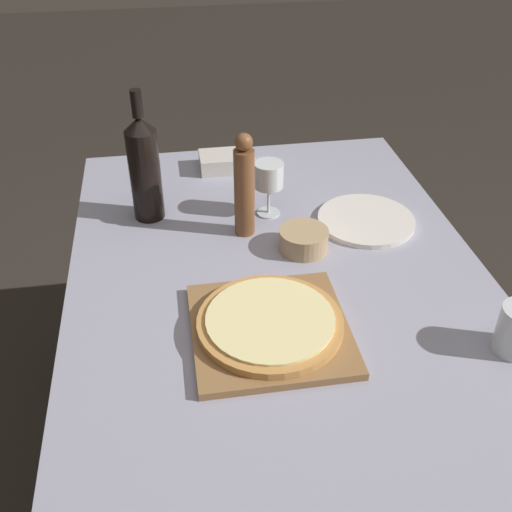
{
  "coord_description": "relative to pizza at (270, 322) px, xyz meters",
  "views": [
    {
      "loc": [
        -0.23,
        -1.0,
        1.62
      ],
      "look_at": [
        -0.06,
        0.1,
        0.81
      ],
      "focal_mm": 42.0,
      "sensor_mm": 36.0,
      "label": 1
    }
  ],
  "objects": [
    {
      "name": "food_container",
      "position": [
        -0.0,
        0.75,
        -0.01
      ],
      "size": [
        0.17,
        0.11,
        0.05
      ],
      "color": "beige",
      "rests_on": "dining_table"
    },
    {
      "name": "small_bowl",
      "position": [
        0.14,
        0.29,
        -0.0
      ],
      "size": [
        0.12,
        0.12,
        0.06
      ],
      "color": "tan",
      "rests_on": "dining_table"
    },
    {
      "name": "wine_glass",
      "position": [
        0.08,
        0.47,
        0.08
      ],
      "size": [
        0.08,
        0.08,
        0.15
      ],
      "color": "silver",
      "rests_on": "dining_table"
    },
    {
      "name": "ground_plane",
      "position": [
        0.06,
        0.09,
        -0.78
      ],
      "size": [
        12.0,
        12.0,
        0.0
      ],
      "primitive_type": "plane",
      "color": "#2D2823"
    },
    {
      "name": "dining_table",
      "position": [
        0.06,
        0.09,
        -0.11
      ],
      "size": [
        0.99,
        1.6,
        0.75
      ],
      "color": "#9393A8",
      "rests_on": "ground_plane"
    },
    {
      "name": "pepper_mill",
      "position": [
        0.0,
        0.39,
        0.1
      ],
      "size": [
        0.05,
        0.05,
        0.28
      ],
      "color": "brown",
      "rests_on": "dining_table"
    },
    {
      "name": "cutting_board",
      "position": [
        0.0,
        -0.0,
        -0.02
      ],
      "size": [
        0.33,
        0.33,
        0.02
      ],
      "color": "olive",
      "rests_on": "dining_table"
    },
    {
      "name": "dinner_plate",
      "position": [
        0.33,
        0.38,
        -0.02
      ],
      "size": [
        0.26,
        0.26,
        0.01
      ],
      "color": "silver",
      "rests_on": "dining_table"
    },
    {
      "name": "pizza",
      "position": [
        0.0,
        0.0,
        0.0
      ],
      "size": [
        0.31,
        0.31,
        0.02
      ],
      "color": "#C68947",
      "rests_on": "cutting_board"
    },
    {
      "name": "wine_bottle",
      "position": [
        -0.24,
        0.51,
        0.12
      ],
      "size": [
        0.08,
        0.08,
        0.35
      ],
      "color": "black",
      "rests_on": "dining_table"
    }
  ]
}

